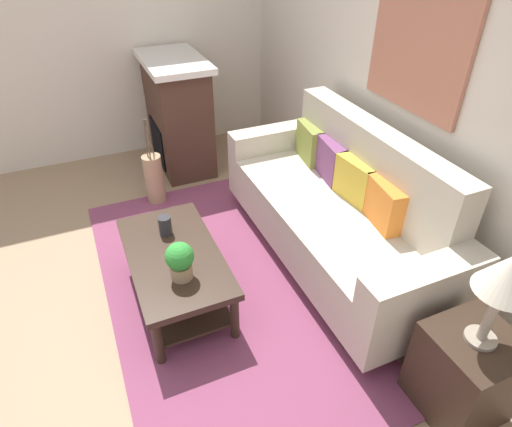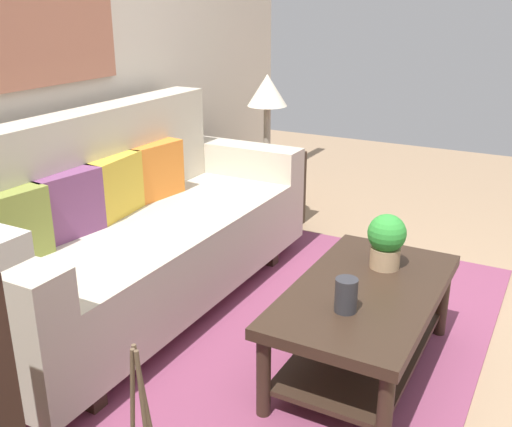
% 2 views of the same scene
% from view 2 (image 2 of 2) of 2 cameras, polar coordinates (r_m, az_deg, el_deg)
% --- Properties ---
extents(ground_plane, '(9.08, 9.08, 0.00)m').
position_cam_2_polar(ground_plane, '(2.86, 13.71, -15.42)').
color(ground_plane, '#9E7F60').
extents(wall_back, '(5.08, 0.10, 2.70)m').
position_cam_2_polar(wall_back, '(3.41, -19.79, 14.21)').
color(wall_back, beige).
rests_on(wall_back, ground_plane).
extents(area_rug, '(2.91, 1.61, 0.01)m').
position_cam_2_polar(area_rug, '(2.98, 4.19, -13.03)').
color(area_rug, '#843D5B').
rests_on(area_rug, ground_plane).
extents(couch, '(2.22, 0.84, 1.08)m').
position_cam_2_polar(couch, '(3.26, -11.32, -1.92)').
color(couch, beige).
rests_on(couch, ground_plane).
extents(throw_pillow_olive, '(0.37, 0.17, 0.32)m').
position_cam_2_polar(throw_pillow_olive, '(2.81, -22.59, -1.30)').
color(throw_pillow_olive, olive).
rests_on(throw_pillow_olive, couch).
extents(throw_pillow_plum, '(0.37, 0.17, 0.32)m').
position_cam_2_polar(throw_pillow_plum, '(3.02, -17.62, 0.77)').
color(throw_pillow_plum, '#7A4270').
rests_on(throw_pillow_plum, couch).
extents(throw_pillow_mustard, '(0.37, 0.16, 0.32)m').
position_cam_2_polar(throw_pillow_mustard, '(3.26, -13.33, 2.55)').
color(throw_pillow_mustard, gold).
rests_on(throw_pillow_mustard, couch).
extents(throw_pillow_orange, '(0.37, 0.17, 0.32)m').
position_cam_2_polar(throw_pillow_orange, '(3.51, -9.63, 4.07)').
color(throw_pillow_orange, orange).
rests_on(throw_pillow_orange, couch).
extents(coffee_table, '(1.10, 0.60, 0.43)m').
position_cam_2_polar(coffee_table, '(2.72, 10.35, -9.18)').
color(coffee_table, '#332319').
rests_on(coffee_table, ground_plane).
extents(tabletop_vase, '(0.09, 0.09, 0.14)m').
position_cam_2_polar(tabletop_vase, '(2.44, 8.63, -7.74)').
color(tabletop_vase, '#2D2D33').
rests_on(tabletop_vase, coffee_table).
extents(potted_plant_tabletop, '(0.18, 0.18, 0.26)m').
position_cam_2_polar(potted_plant_tabletop, '(2.83, 12.39, -2.44)').
color(potted_plant_tabletop, tan).
rests_on(potted_plant_tabletop, coffee_table).
extents(side_table, '(0.44, 0.44, 0.56)m').
position_cam_2_polar(side_table, '(4.40, 1.03, 2.16)').
color(side_table, '#332319').
rests_on(side_table, ground_plane).
extents(table_lamp, '(0.28, 0.28, 0.57)m').
position_cam_2_polar(table_lamp, '(4.23, 1.09, 11.40)').
color(table_lamp, gray).
rests_on(table_lamp, side_table).
extents(floor_vase_branch_a, '(0.04, 0.03, 0.36)m').
position_cam_2_polar(floor_vase_branch_a, '(1.59, -10.52, -17.58)').
color(floor_vase_branch_a, brown).
rests_on(floor_vase_branch_a, floor_vase).
extents(floor_vase_branch_b, '(0.01, 0.04, 0.36)m').
position_cam_2_polar(floor_vase_branch_b, '(1.58, -11.74, -17.92)').
color(floor_vase_branch_b, brown).
rests_on(floor_vase_branch_b, floor_vase).
extents(floor_vase_branch_c, '(0.02, 0.02, 0.36)m').
position_cam_2_polar(floor_vase_branch_c, '(1.56, -10.70, -18.35)').
color(floor_vase_branch_c, brown).
rests_on(floor_vase_branch_c, floor_vase).
extents(framed_painting, '(0.89, 0.03, 0.78)m').
position_cam_2_polar(framed_painting, '(3.36, -19.25, 18.26)').
color(framed_painting, '#B77056').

